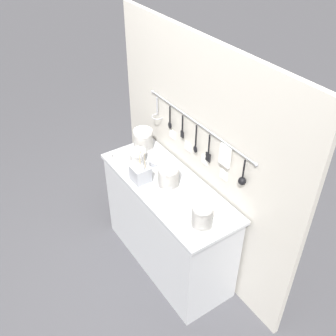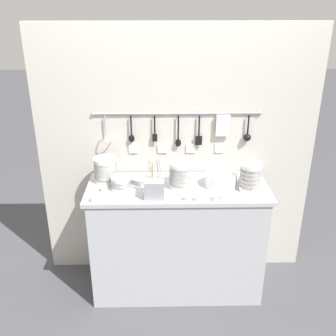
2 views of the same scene
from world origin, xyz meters
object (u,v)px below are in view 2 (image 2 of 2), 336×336
at_px(cup_by_caddy, 241,179).
at_px(cup_back_right, 225,196).
at_px(cup_centre, 216,198).
at_px(bowl_stack_tall_left, 105,170).
at_px(cup_edge_far, 94,199).
at_px(cup_front_left, 186,176).
at_px(cup_mid_row, 198,198).
at_px(bowl_stack_short_front, 250,177).
at_px(cup_beside_plates, 229,176).
at_px(cup_edge_near, 187,198).
at_px(cup_front_right, 104,189).
at_px(steel_mixing_bowl, 140,180).
at_px(bowl_stack_nested_right, 121,183).
at_px(plate_stack, 221,180).
at_px(cutlery_caddy, 154,188).
at_px(bowl_stack_wide_centre, 180,175).
at_px(cup_back_left, 153,184).

height_order(cup_by_caddy, cup_back_right, same).
bearing_deg(cup_back_right, cup_centre, -162.12).
height_order(bowl_stack_tall_left, cup_back_right, bowl_stack_tall_left).
height_order(cup_edge_far, cup_centre, same).
bearing_deg(cup_front_left, cup_mid_row, -80.83).
distance_m(bowl_stack_short_front, cup_beside_plates, 0.23).
bearing_deg(cup_edge_near, bowl_stack_tall_left, 152.34).
bearing_deg(cup_beside_plates, cup_edge_far, -160.36).
bearing_deg(cup_by_caddy, cup_front_right, -172.50).
relative_size(steel_mixing_bowl, cup_back_right, 2.84).
xyz_separation_m(bowl_stack_nested_right, plate_stack, (0.71, 0.04, -0.00)).
height_order(bowl_stack_tall_left, steel_mixing_bowl, bowl_stack_tall_left).
relative_size(cup_by_caddy, cup_front_left, 1.00).
bearing_deg(bowl_stack_short_front, cutlery_caddy, -172.79).
bearing_deg(cup_centre, cup_edge_far, -179.90).
distance_m(cup_edge_near, cup_back_right, 0.26).
height_order(steel_mixing_bowl, cup_beside_plates, same).
relative_size(steel_mixing_bowl, cutlery_caddy, 0.48).
bearing_deg(bowl_stack_tall_left, bowl_stack_nested_right, -46.33).
height_order(bowl_stack_nested_right, cup_back_right, bowl_stack_nested_right).
bearing_deg(cup_edge_far, cup_front_right, 72.95).
relative_size(bowl_stack_tall_left, cup_edge_far, 4.03).
distance_m(cutlery_caddy, cup_edge_far, 0.41).
bearing_deg(cup_edge_far, cup_back_right, 1.40).
relative_size(bowl_stack_tall_left, plate_stack, 0.84).
xyz_separation_m(cutlery_caddy, cup_edge_near, (0.22, -0.06, -0.05)).
height_order(bowl_stack_short_front, bowl_stack_nested_right, bowl_stack_short_front).
bearing_deg(cup_beside_plates, cup_mid_row, -127.82).
relative_size(bowl_stack_wide_centre, cup_beside_plates, 4.14).
distance_m(plate_stack, cup_front_right, 0.83).
relative_size(cup_mid_row, cup_front_right, 1.00).
xyz_separation_m(bowl_stack_short_front, cup_back_left, (-0.68, 0.07, -0.08)).
height_order(cup_edge_far, cup_edge_near, same).
bearing_deg(plate_stack, cup_back_left, 179.86).
xyz_separation_m(bowl_stack_short_front, cup_beside_plates, (-0.11, 0.19, -0.08)).
relative_size(cutlery_caddy, cup_back_left, 5.91).
relative_size(cutlery_caddy, cup_beside_plates, 5.91).
xyz_separation_m(bowl_stack_short_front, cup_front_right, (-1.02, 0.00, -0.08)).
bearing_deg(cup_edge_far, cup_by_caddy, 15.30).
bearing_deg(plate_stack, bowl_stack_short_front, -18.75).
distance_m(steel_mixing_bowl, cup_front_left, 0.35).
bearing_deg(cup_front_left, plate_stack, -28.93).
bearing_deg(bowl_stack_wide_centre, cup_back_left, 175.79).
xyz_separation_m(cutlery_caddy, cup_by_caddy, (0.64, 0.22, -0.05)).
bearing_deg(bowl_stack_wide_centre, cup_centre, -41.47).
bearing_deg(bowl_stack_tall_left, cup_edge_far, -97.92).
xyz_separation_m(cup_edge_far, cup_centre, (0.81, 0.00, 0.00)).
bearing_deg(cup_by_caddy, cup_back_left, -174.15).
relative_size(bowl_stack_short_front, cup_front_right, 4.37).
xyz_separation_m(bowl_stack_wide_centre, cup_front_left, (0.05, 0.15, -0.08)).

